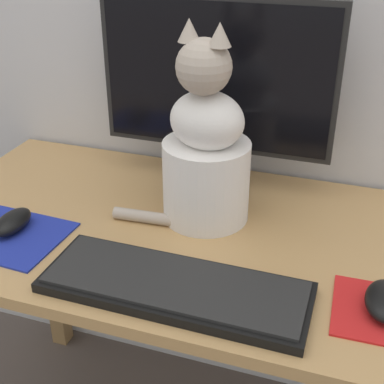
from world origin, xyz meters
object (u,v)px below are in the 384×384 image
(keyboard, at_px, (175,286))
(computer_mouse_left, at_px, (13,222))
(cat, at_px, (205,151))
(monitor, at_px, (216,87))

(keyboard, relative_size, computer_mouse_left, 4.56)
(keyboard, xyz_separation_m, cat, (-0.03, 0.26, 0.14))
(monitor, distance_m, cat, 0.18)
(monitor, xyz_separation_m, cat, (0.02, -0.15, -0.09))
(monitor, relative_size, cat, 1.28)
(monitor, height_order, computer_mouse_left, monitor)
(keyboard, distance_m, computer_mouse_left, 0.39)
(keyboard, bearing_deg, cat, 96.39)
(keyboard, height_order, computer_mouse_left, computer_mouse_left)
(monitor, xyz_separation_m, keyboard, (0.05, -0.41, -0.23))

